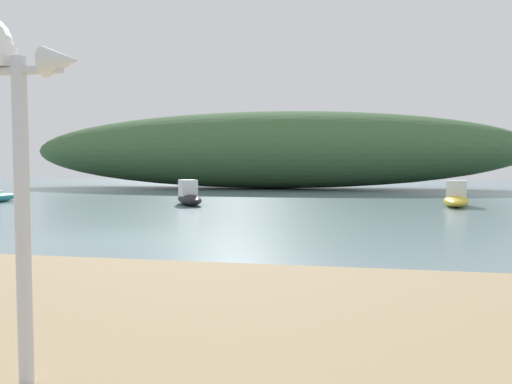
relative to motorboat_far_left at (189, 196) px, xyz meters
name	(u,v)px	position (x,y,z in m)	size (l,w,h in m)	color
ground_plane	(115,239)	(1.81, -11.58, -0.45)	(120.00, 120.00, 0.00)	gray
distant_hill	(267,150)	(0.76, 19.33, 2.95)	(44.51, 12.00, 6.79)	#3D6038
motorboat_far_left	(189,196)	(0.00, 0.00, 0.00)	(2.59, 3.44, 1.28)	black
motorboat_inner_mooring	(456,197)	(13.25, 1.70, -0.01)	(1.90, 4.09, 1.27)	gold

